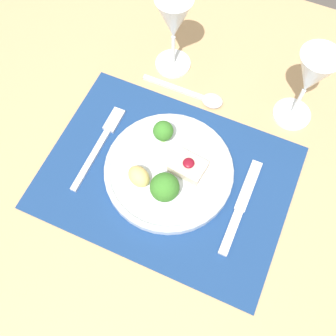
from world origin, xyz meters
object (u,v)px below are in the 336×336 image
Objects in this scene: fork at (101,142)px; knife at (238,212)px; dinner_plate at (167,170)px; spoon at (200,96)px; wine_glass_near at (311,78)px; wine_glass_far at (174,22)px.

knife is at bearing -2.80° from fork.
dinner_plate reaches higher than spoon.
fork is at bearing -124.45° from spoon.
wine_glass_near is (0.19, 0.04, 0.12)m from spoon.
knife is 1.09× the size of wine_glass_near.
wine_glass_far is (-0.27, 0.02, -0.00)m from wine_glass_near.
dinner_plate is 1.37× the size of wine_glass_far.
dinner_plate is 0.15m from fork.
dinner_plate reaches higher than knife.
spoon is at bearing -168.89° from wine_glass_near.
knife is at bearing -47.35° from wine_glass_far.
fork is at bearing -146.42° from wine_glass_near.
wine_glass_near and wine_glass_far have the same top height.
fork is 1.09× the size of wine_glass_near.
wine_glass_near is (0.32, 0.21, 0.11)m from fork.
wine_glass_far is (-0.24, 0.26, 0.11)m from knife.
dinner_plate is at bearing -0.70° from fork.
wine_glass_far reaches higher than dinner_plate.
wine_glass_far is (-0.09, 0.24, 0.10)m from dinner_plate.
dinner_plate is 0.28m from wine_glass_far.
dinner_plate is at bearing -68.78° from wine_glass_far.
wine_glass_near is (0.18, 0.22, 0.10)m from dinner_plate.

